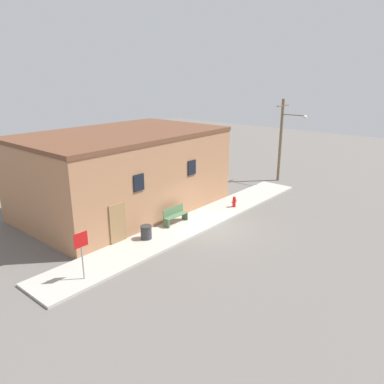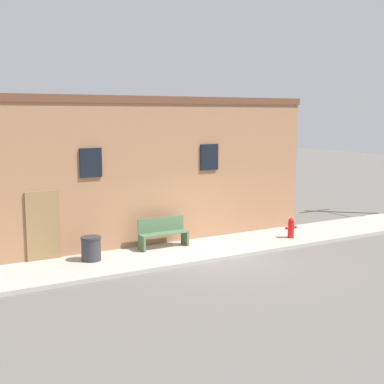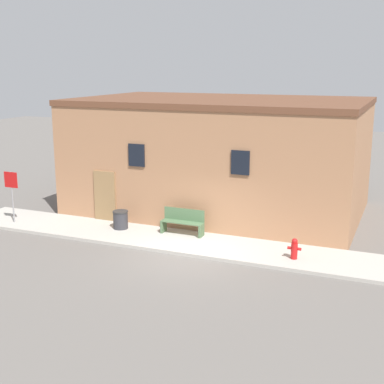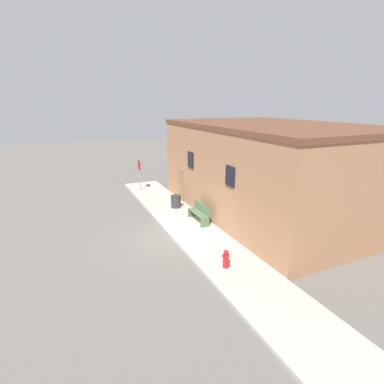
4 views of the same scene
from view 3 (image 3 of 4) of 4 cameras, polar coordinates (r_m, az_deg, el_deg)
ground_plane at (r=18.60m, az=-0.59°, el=-6.92°), size 80.00×80.00×0.00m
sidewalk at (r=19.67m, az=0.86°, el=-5.58°), size 20.29×2.50×0.12m
brick_building at (r=24.08m, az=3.06°, el=3.96°), size 12.42×7.84×5.03m
fire_hydrant at (r=18.27m, az=10.86°, el=-5.96°), size 0.46×0.22×0.71m
stop_sign at (r=22.95m, az=-18.70°, el=0.46°), size 0.64×0.06×2.12m
bench at (r=20.50m, az=-0.98°, el=-3.20°), size 1.66×0.44×0.98m
trash_bin at (r=21.40m, az=-7.63°, el=-2.94°), size 0.61×0.61×0.72m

